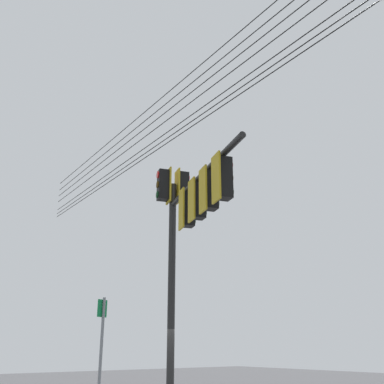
{
  "coord_description": "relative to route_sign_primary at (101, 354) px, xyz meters",
  "views": [
    {
      "loc": [
        7.04,
        10.37,
        2.06
      ],
      "look_at": [
        0.58,
        1.82,
        5.74
      ],
      "focal_mm": 42.23,
      "sensor_mm": 36.0,
      "label": 1
    }
  ],
  "objects": [
    {
      "name": "overhead_wire_span",
      "position": [
        -2.17,
        -1.2,
        6.93
      ],
      "size": [
        1.43,
        20.85,
        2.27
      ],
      "color": "black"
    },
    {
      "name": "route_sign_primary",
      "position": [
        0.0,
        0.0,
        0.0
      ],
      "size": [
        0.32,
        0.19,
        3.16
      ],
      "color": "slate",
      "rests_on": "ground"
    },
    {
      "name": "signal_mast_assembly",
      "position": [
        -1.68,
        1.0,
        3.19
      ],
      "size": [
        2.05,
        4.82,
        6.99
      ],
      "color": "black",
      "rests_on": "ground"
    }
  ]
}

